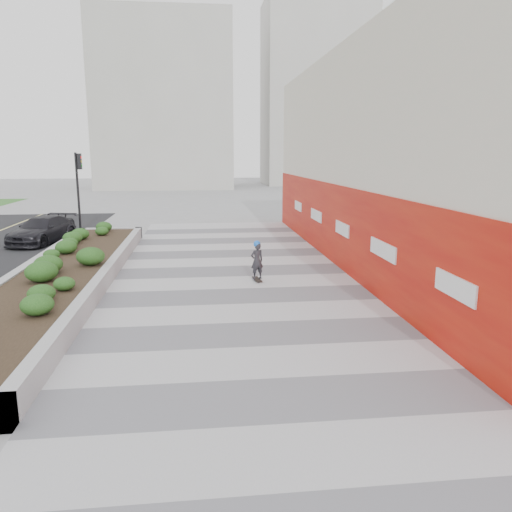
# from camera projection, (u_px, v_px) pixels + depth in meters

# --- Properties ---
(ground) EXTENTS (160.00, 160.00, 0.00)m
(ground) POSITION_uv_depth(u_px,v_px,m) (260.00, 366.00, 9.88)
(ground) COLOR gray
(ground) RESTS_ON ground
(walkway) EXTENTS (8.00, 36.00, 0.01)m
(walkway) POSITION_uv_depth(u_px,v_px,m) (246.00, 317.00, 12.80)
(walkway) COLOR #A8A8AD
(walkway) RESTS_ON ground
(building) EXTENTS (6.04, 24.08, 8.00)m
(building) POSITION_uv_depth(u_px,v_px,m) (416.00, 158.00, 18.60)
(building) COLOR silver
(building) RESTS_ON ground
(planter) EXTENTS (3.00, 18.00, 0.90)m
(planter) POSITION_uv_depth(u_px,v_px,m) (64.00, 272.00, 15.99)
(planter) COLOR #9E9EA0
(planter) RESTS_ON ground
(traffic_signal_near) EXTENTS (0.33, 0.28, 4.20)m
(traffic_signal_near) POSITION_uv_depth(u_px,v_px,m) (79.00, 181.00, 25.54)
(traffic_signal_near) COLOR black
(traffic_signal_near) RESTS_ON ground
(distant_bldg_north_l) EXTENTS (16.00, 12.00, 20.00)m
(distant_bldg_north_l) POSITION_uv_depth(u_px,v_px,m) (165.00, 105.00, 60.83)
(distant_bldg_north_l) COLOR #ADAAA3
(distant_bldg_north_l) RESTS_ON ground
(distant_bldg_north_r) EXTENTS (14.00, 10.00, 24.00)m
(distant_bldg_north_r) POSITION_uv_depth(u_px,v_px,m) (316.00, 95.00, 67.54)
(distant_bldg_north_r) COLOR #ADAAA3
(distant_bldg_north_r) RESTS_ON ground
(manhole_cover) EXTENTS (0.44, 0.44, 0.01)m
(manhole_cover) POSITION_uv_depth(u_px,v_px,m) (265.00, 317.00, 12.85)
(manhole_cover) COLOR #595654
(manhole_cover) RESTS_ON ground
(skateboarder) EXTENTS (0.51, 0.74, 1.36)m
(skateboarder) POSITION_uv_depth(u_px,v_px,m) (257.00, 261.00, 16.36)
(skateboarder) COLOR beige
(skateboarder) RESTS_ON ground
(car_dark) EXTENTS (2.69, 4.53, 1.23)m
(car_dark) POSITION_uv_depth(u_px,v_px,m) (42.00, 230.00, 23.46)
(car_dark) COLOR black
(car_dark) RESTS_ON ground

